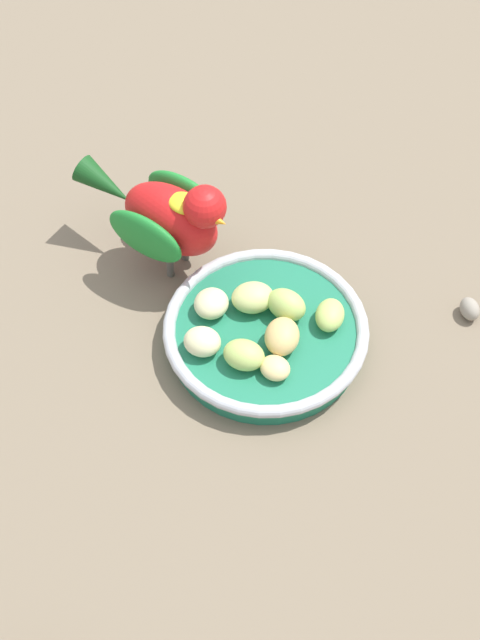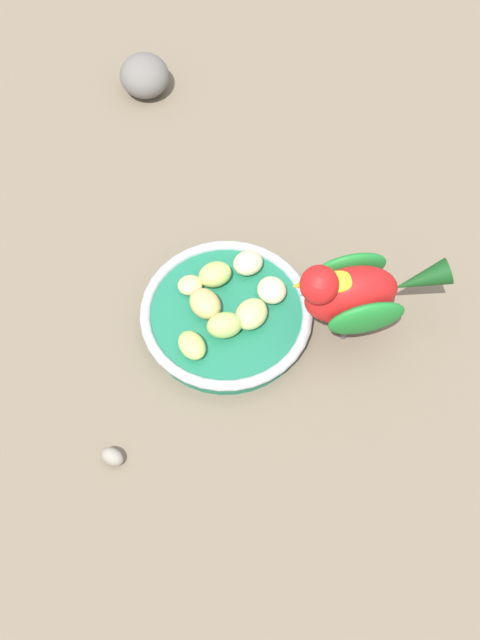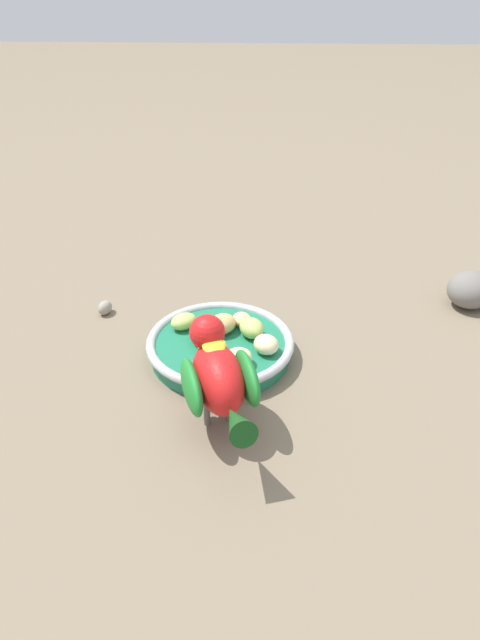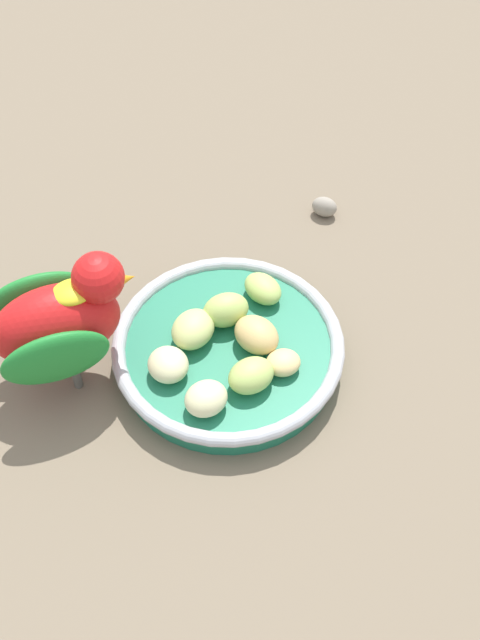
{
  "view_description": "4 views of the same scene",
  "coord_description": "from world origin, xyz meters",
  "views": [
    {
      "loc": [
        0.4,
        -0.35,
        0.71
      ],
      "look_at": [
        0.02,
        -0.03,
        0.05
      ],
      "focal_mm": 53.53,
      "sensor_mm": 36.0,
      "label": 1
    },
    {
      "loc": [
        -0.02,
        0.41,
        0.74
      ],
      "look_at": [
        0.01,
        0.02,
        0.05
      ],
      "focal_mm": 43.59,
      "sensor_mm": 36.0,
      "label": 2
    },
    {
      "loc": [
        -0.68,
        -0.05,
        0.51
      ],
      "look_at": [
        0.05,
        -0.03,
        0.04
      ],
      "focal_mm": 38.44,
      "sensor_mm": 36.0,
      "label": 3
    },
    {
      "loc": [
        0.01,
        -0.41,
        0.55
      ],
      "look_at": [
        0.04,
        -0.02,
        0.06
      ],
      "focal_mm": 47.24,
      "sensor_mm": 36.0,
      "label": 4
    }
  ],
  "objects": [
    {
      "name": "feeding_bowl",
      "position": [
        0.03,
        -0.01,
        0.02
      ],
      "size": [
        0.19,
        0.19,
        0.03
      ],
      "color": "#1E7251",
      "rests_on": "ground_plane"
    },
    {
      "name": "apple_piece_2",
      "position": [
        0.01,
        -0.06,
        0.03
      ],
      "size": [
        0.04,
        0.04,
        0.02
      ],
      "primitive_type": "ellipsoid",
      "rotation": [
        0.0,
        0.0,
        0.55
      ],
      "color": "beige",
      "rests_on": "feeding_bowl"
    },
    {
      "name": "apple_piece_0",
      "position": [
        -0.0,
        -0.0,
        0.03
      ],
      "size": [
        0.05,
        0.05,
        0.02
      ],
      "primitive_type": "ellipsoid",
      "rotation": [
        0.0,
        0.0,
        4.15
      ],
      "color": "#C6D17A",
      "rests_on": "feeding_bowl"
    },
    {
      "name": "apple_piece_4",
      "position": [
        0.03,
        0.02,
        0.04
      ],
      "size": [
        0.04,
        0.04,
        0.03
      ],
      "primitive_type": "ellipsoid",
      "rotation": [
        0.0,
        0.0,
        3.41
      ],
      "color": "#B2CC66",
      "rests_on": "feeding_bowl"
    },
    {
      "name": "apple_piece_5",
      "position": [
        0.04,
        -0.05,
        0.03
      ],
      "size": [
        0.05,
        0.04,
        0.02
      ],
      "primitive_type": "ellipsoid",
      "rotation": [
        0.0,
        0.0,
        0.5
      ],
      "color": "#B2CC66",
      "rests_on": "feeding_bowl"
    },
    {
      "name": "parrot",
      "position": [
        -0.1,
        -0.01,
        0.07
      ],
      "size": [
        0.17,
        0.1,
        0.12
      ],
      "rotation": [
        0.0,
        0.0,
        0.29
      ],
      "color": "#59544C",
      "rests_on": "ground_plane"
    },
    {
      "name": "apple_piece_7",
      "position": [
        -0.02,
        -0.03,
        0.03
      ],
      "size": [
        0.04,
        0.04,
        0.02
      ],
      "primitive_type": "ellipsoid",
      "rotation": [
        0.0,
        0.0,
        5.19
      ],
      "color": "beige",
      "rests_on": "feeding_bowl"
    },
    {
      "name": "ground_plane",
      "position": [
        0.0,
        0.0,
        0.0
      ],
      "size": [
        4.0,
        4.0,
        0.0
      ],
      "primitive_type": "plane",
      "color": "#756651"
    },
    {
      "name": "pebble_0",
      "position": [
        0.13,
        0.16,
        0.01
      ],
      "size": [
        0.03,
        0.03,
        0.02
      ],
      "primitive_type": "ellipsoid",
      "rotation": [
        0.0,
        0.0,
        2.72
      ],
      "color": "gray",
      "rests_on": "ground_plane"
    },
    {
      "name": "apple_piece_3",
      "position": [
        0.05,
        -0.01,
        0.04
      ],
      "size": [
        0.05,
        0.05,
        0.03
      ],
      "primitive_type": "ellipsoid",
      "rotation": [
        0.0,
        0.0,
        2.28
      ],
      "color": "tan",
      "rests_on": "feeding_bowl"
    },
    {
      "name": "apple_piece_1",
      "position": [
        0.07,
        -0.03,
        0.03
      ],
      "size": [
        0.03,
        0.03,
        0.02
      ],
      "primitive_type": "ellipsoid",
      "rotation": [
        0.0,
        0.0,
        0.21
      ],
      "color": "#E5C67F",
      "rests_on": "feeding_bowl"
    },
    {
      "name": "apple_piece_6",
      "position": [
        0.06,
        0.04,
        0.03
      ],
      "size": [
        0.04,
        0.04,
        0.02
      ],
      "primitive_type": "ellipsoid",
      "rotation": [
        0.0,
        0.0,
        2.22
      ],
      "color": "#B2CC66",
      "rests_on": "feeding_bowl"
    }
  ]
}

